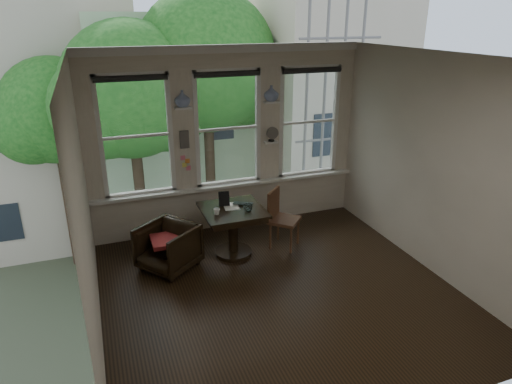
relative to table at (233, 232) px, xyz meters
name	(u,v)px	position (x,y,z in m)	size (l,w,h in m)	color
ground	(279,291)	(0.26, -1.18, -0.38)	(4.50, 4.50, 0.00)	black
ceiling	(284,56)	(0.26, -1.18, 2.62)	(4.50, 4.50, 0.00)	silver
wall_back	(228,140)	(0.26, 1.07, 1.12)	(4.50, 4.50, 0.00)	beige
wall_front	(396,281)	(0.26, -3.43, 1.12)	(4.50, 4.50, 0.00)	beige
wall_left	(84,211)	(-1.99, -1.18, 1.12)	(4.50, 4.50, 0.00)	beige
wall_right	(433,166)	(2.51, -1.18, 1.12)	(4.50, 4.50, 0.00)	beige
window_left	(136,136)	(-1.19, 1.07, 1.32)	(1.10, 0.12, 1.90)	white
window_center	(227,128)	(0.26, 1.07, 1.32)	(1.10, 0.12, 1.90)	white
window_right	(308,122)	(1.71, 1.07, 1.32)	(1.10, 0.12, 1.90)	white
shelf_left	(183,108)	(-0.46, 0.97, 1.73)	(0.26, 0.16, 0.03)	white
shelf_right	(271,102)	(0.99, 0.97, 1.73)	(0.26, 0.16, 0.03)	white
intercom	(184,139)	(-0.46, 1.00, 1.23)	(0.14, 0.06, 0.28)	#59544F
sticky_notes	(186,161)	(-0.46, 1.01, 0.88)	(0.16, 0.01, 0.24)	pink
desk_fan	(271,136)	(0.99, 0.95, 1.16)	(0.20, 0.20, 0.24)	#59544F
vase_left	(182,99)	(-0.46, 0.97, 1.86)	(0.24, 0.24, 0.25)	white
vase_right	(271,93)	(0.99, 0.97, 1.86)	(0.24, 0.24, 0.25)	white
table	(233,232)	(0.00, 0.00, 0.00)	(0.90, 0.90, 0.75)	black
armchair_left	(168,247)	(-0.99, -0.08, -0.04)	(0.72, 0.74, 0.67)	black
cushion_red	(168,240)	(-0.99, -0.08, 0.08)	(0.45, 0.45, 0.06)	maroon
side_chair_right	(285,220)	(0.83, -0.04, 0.09)	(0.42, 0.42, 0.92)	#4E291B
laptop	(242,205)	(0.17, 0.06, 0.39)	(0.30, 0.19, 0.02)	black
mug	(217,212)	(-0.27, -0.11, 0.42)	(0.09, 0.09, 0.09)	white
drinking_glass	(248,208)	(0.18, -0.16, 0.43)	(0.13, 0.13, 0.11)	white
tablet	(224,199)	(-0.08, 0.17, 0.48)	(0.16, 0.02, 0.22)	black
papers	(231,206)	(0.01, 0.10, 0.38)	(0.22, 0.30, 0.00)	silver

